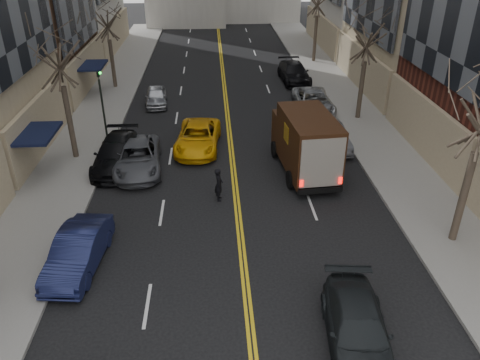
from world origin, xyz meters
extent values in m
cube|color=slate|center=(-9.00, 27.00, 0.07)|extent=(4.00, 66.00, 0.15)
cube|color=slate|center=(9.00, 27.00, 0.07)|extent=(4.00, 66.00, 0.15)
cube|color=black|center=(-10.00, 18.00, 2.40)|extent=(2.00, 3.00, 0.15)
cube|color=black|center=(-10.90, 18.00, 1.35)|extent=(0.20, 3.00, 2.50)
cube|color=black|center=(-10.00, 31.00, 2.40)|extent=(2.00, 3.00, 0.15)
cube|color=black|center=(-10.90, 31.00, 1.35)|extent=(0.20, 3.00, 2.50)
cylinder|color=#382D23|center=(-8.80, 20.00, 2.17)|extent=(0.30, 0.30, 4.05)
cylinder|color=#382D23|center=(-8.80, 33.00, 1.99)|extent=(0.30, 0.30, 3.69)
cylinder|color=#382D23|center=(8.80, 11.00, 2.13)|extent=(0.30, 0.30, 3.96)
cylinder|color=#382D23|center=(8.80, 25.00, 2.04)|extent=(0.30, 0.30, 3.78)
cylinder|color=#382D23|center=(8.80, 40.00, 2.22)|extent=(0.30, 0.30, 4.14)
cylinder|color=black|center=(-7.40, 22.00, 2.05)|extent=(0.12, 0.12, 3.80)
imported|color=black|center=(-7.40, 22.00, 4.40)|extent=(0.15, 0.18, 0.90)
sphere|color=#0CE526|center=(-7.25, 21.90, 4.35)|extent=(0.14, 0.14, 0.14)
cube|color=black|center=(3.73, 17.64, 0.52)|extent=(2.63, 6.26, 0.29)
cube|color=black|center=(3.53, 19.87, 1.48)|extent=(2.38, 1.81, 2.00)
cube|color=black|center=(3.78, 17.12, 1.91)|extent=(2.70, 4.86, 2.86)
cube|color=black|center=(3.99, 14.72, 0.52)|extent=(2.20, 0.37, 0.29)
cube|color=red|center=(3.05, 14.62, 0.95)|extent=(0.18, 0.07, 0.33)
cube|color=red|center=(4.94, 14.79, 0.95)|extent=(0.18, 0.07, 0.33)
cube|color=gold|center=(2.62, 17.07, 2.48)|extent=(0.11, 0.86, 0.86)
cube|color=gold|center=(4.93, 17.27, 2.48)|extent=(0.11, 0.86, 0.86)
cylinder|color=black|center=(2.43, 19.54, 0.46)|extent=(0.35, 0.94, 0.92)
cylinder|color=black|center=(4.67, 19.74, 0.46)|extent=(0.35, 0.94, 0.92)
cylinder|color=black|center=(2.76, 15.93, 0.46)|extent=(0.35, 0.94, 0.92)
cylinder|color=black|center=(5.00, 16.13, 0.46)|extent=(0.35, 0.94, 0.92)
imported|color=black|center=(3.24, 5.84, 0.68)|extent=(2.39, 4.86, 1.36)
cube|color=black|center=(3.24, 6.52, 1.22)|extent=(0.13, 0.04, 0.09)
cube|color=blue|center=(3.24, 6.49, 1.22)|extent=(0.10, 0.01, 0.06)
imported|color=#E2A009|center=(-1.93, 20.92, 0.72)|extent=(2.86, 5.38, 1.44)
imported|color=black|center=(-0.84, 15.00, 0.83)|extent=(0.42, 0.62, 1.66)
imported|color=#13193E|center=(-6.30, 10.31, 0.73)|extent=(2.00, 4.56, 1.46)
imported|color=#4A4C52|center=(-5.10, 18.41, 0.72)|extent=(2.89, 5.40, 1.44)
imported|color=black|center=(-6.30, 18.87, 0.75)|extent=(2.18, 5.22, 1.51)
imported|color=#B2B4BA|center=(-5.10, 28.81, 0.64)|extent=(1.80, 3.86, 1.28)
imported|color=#4A4C52|center=(5.86, 20.66, 0.70)|extent=(1.83, 4.34, 1.39)
imported|color=#A9ADB1|center=(6.05, 26.67, 0.74)|extent=(2.54, 5.38, 1.49)
imported|color=black|center=(5.88, 33.84, 0.77)|extent=(2.39, 5.41, 1.54)
camera|label=1|loc=(-1.03, -4.34, 11.65)|focal=35.00mm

